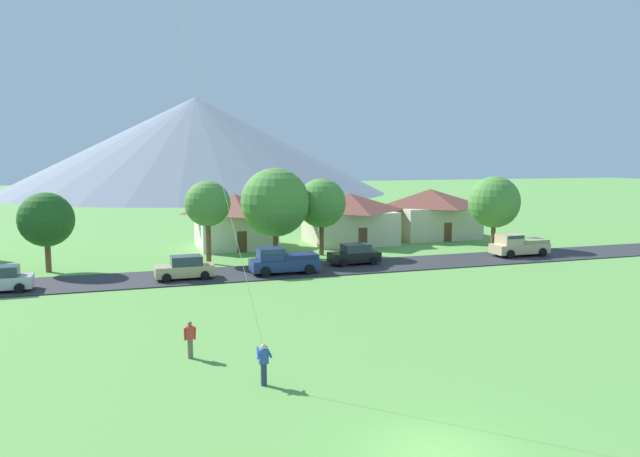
{
  "coord_description": "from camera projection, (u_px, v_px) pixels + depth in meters",
  "views": [
    {
      "loc": [
        -8.81,
        -15.29,
        8.89
      ],
      "look_at": [
        1.24,
        14.77,
        5.17
      ],
      "focal_mm": 34.07,
      "sensor_mm": 36.0,
      "label": 1
    }
  ],
  "objects": [
    {
      "name": "ground_plane",
      "position": [
        437.0,
        455.0,
        18.21
      ],
      "size": [
        400.0,
        400.0,
        0.0
      ],
      "primitive_type": "plane",
      "color": "#609E47"
    },
    {
      "name": "road_strip",
      "position": [
        242.0,
        274.0,
        46.46
      ],
      "size": [
        160.0,
        6.19,
        0.08
      ],
      "primitive_type": "cube",
      "color": "#2D2D33",
      "rests_on": "ground"
    },
    {
      "name": "mountain_far_west_ridge",
      "position": [
        196.0,
        145.0,
        153.12
      ],
      "size": [
        95.22,
        95.22,
        23.93
      ],
      "primitive_type": "cone",
      "color": "gray",
      "rests_on": "ground"
    },
    {
      "name": "house_left_center",
      "position": [
        235.0,
        220.0,
        60.05
      ],
      "size": [
        7.81,
        7.48,
        5.3
      ],
      "color": "beige",
      "rests_on": "ground"
    },
    {
      "name": "house_right_center",
      "position": [
        349.0,
        217.0,
        63.06
      ],
      "size": [
        8.96,
        7.94,
        5.2
      ],
      "color": "beige",
      "rests_on": "ground"
    },
    {
      "name": "house_rightmost",
      "position": [
        430.0,
        212.0,
        67.93
      ],
      "size": [
        9.54,
        8.58,
        5.38
      ],
      "color": "beige",
      "rests_on": "ground"
    },
    {
      "name": "tree_near_left",
      "position": [
        321.0,
        203.0,
        54.97
      ],
      "size": [
        4.47,
        4.47,
        7.02
      ],
      "color": "brown",
      "rests_on": "ground"
    },
    {
      "name": "tree_left_of_center",
      "position": [
        494.0,
        202.0,
        59.3
      ],
      "size": [
        5.04,
        5.04,
        7.08
      ],
      "color": "brown",
      "rests_on": "ground"
    },
    {
      "name": "tree_center",
      "position": [
        208.0,
        204.0,
        50.43
      ],
      "size": [
        3.81,
        3.81,
        6.98
      ],
      "color": "brown",
      "rests_on": "ground"
    },
    {
      "name": "tree_right_of_center",
      "position": [
        46.0,
        220.0,
        46.83
      ],
      "size": [
        4.22,
        4.22,
        6.24
      ],
      "color": "brown",
      "rests_on": "ground"
    },
    {
      "name": "tree_far_right",
      "position": [
        275.0,
        202.0,
        52.65
      ],
      "size": [
        5.98,
        5.98,
        8.0
      ],
      "color": "#4C3823",
      "rests_on": "ground"
    },
    {
      "name": "parked_car_black_mid_west",
      "position": [
        355.0,
        255.0,
        50.34
      ],
      "size": [
        4.28,
        2.23,
        1.68
      ],
      "color": "black",
      "rests_on": "road_strip"
    },
    {
      "name": "parked_car_tan_mid_east",
      "position": [
        185.0,
        268.0,
        44.25
      ],
      "size": [
        4.24,
        2.15,
        1.68
      ],
      "color": "tan",
      "rests_on": "road_strip"
    },
    {
      "name": "pickup_truck_navy_west_side",
      "position": [
        283.0,
        261.0,
        46.27
      ],
      "size": [
        5.22,
        2.37,
        1.99
      ],
      "color": "navy",
      "rests_on": "road_strip"
    },
    {
      "name": "pickup_truck_sand_east_side",
      "position": [
        518.0,
        245.0,
        54.55
      ],
      "size": [
        5.21,
        2.34,
        1.99
      ],
      "color": "#C6B284",
      "rests_on": "road_strip"
    },
    {
      "name": "watcher_person",
      "position": [
        190.0,
        339.0,
        26.91
      ],
      "size": [
        0.56,
        0.24,
        1.68
      ],
      "color": "#70604C",
      "rests_on": "ground"
    }
  ]
}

